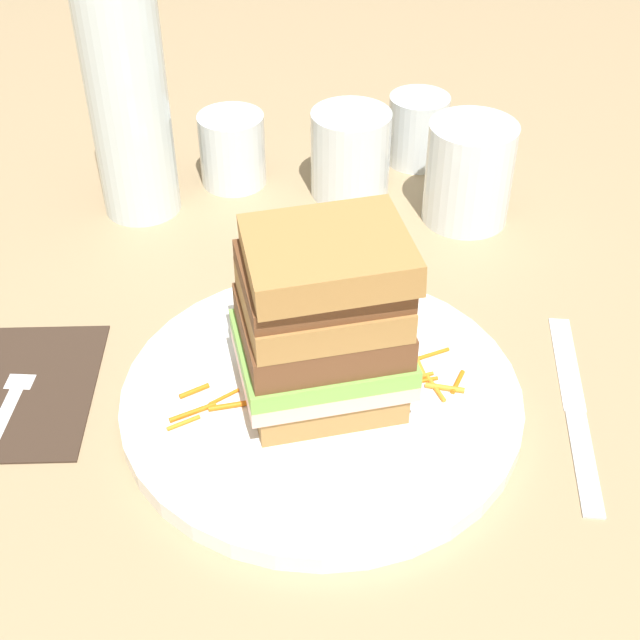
% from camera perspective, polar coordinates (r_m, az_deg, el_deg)
% --- Properties ---
extents(ground_plane, '(3.00, 3.00, 0.00)m').
position_cam_1_polar(ground_plane, '(0.62, 1.76, -6.10)').
color(ground_plane, '#9E8460').
extents(main_plate, '(0.28, 0.28, 0.01)m').
position_cam_1_polar(main_plate, '(0.62, 0.01, -5.11)').
color(main_plate, white).
rests_on(main_plate, ground_plane).
extents(sandwich, '(0.13, 0.12, 0.13)m').
position_cam_1_polar(sandwich, '(0.58, 0.06, -0.07)').
color(sandwich, '#A87A42').
rests_on(sandwich, main_plate).
extents(carrot_shred_0, '(0.02, 0.01, 0.00)m').
position_cam_1_polar(carrot_shred_0, '(0.62, -8.33, -4.63)').
color(carrot_shred_0, orange).
rests_on(carrot_shred_0, main_plate).
extents(carrot_shred_1, '(0.02, 0.01, 0.00)m').
position_cam_1_polar(carrot_shred_1, '(0.60, -9.02, -6.68)').
color(carrot_shred_1, orange).
rests_on(carrot_shred_1, main_plate).
extents(carrot_shred_2, '(0.02, 0.02, 0.00)m').
position_cam_1_polar(carrot_shred_2, '(0.61, -6.42, -5.26)').
color(carrot_shred_2, orange).
rests_on(carrot_shred_2, main_plate).
extents(carrot_shred_3, '(0.03, 0.02, 0.00)m').
position_cam_1_polar(carrot_shred_3, '(0.61, -8.43, -6.00)').
color(carrot_shred_3, orange).
rests_on(carrot_shred_3, main_plate).
extents(carrot_shred_4, '(0.03, 0.01, 0.00)m').
position_cam_1_polar(carrot_shred_4, '(0.61, -6.07, -5.61)').
color(carrot_shred_4, orange).
rests_on(carrot_shred_4, main_plate).
extents(carrot_shred_5, '(0.03, 0.01, 0.00)m').
position_cam_1_polar(carrot_shred_5, '(0.65, 7.33, -2.19)').
color(carrot_shred_5, orange).
rests_on(carrot_shred_5, main_plate).
extents(carrot_shred_6, '(0.02, 0.01, 0.00)m').
position_cam_1_polar(carrot_shred_6, '(0.63, 6.59, -3.97)').
color(carrot_shred_6, orange).
rests_on(carrot_shred_6, main_plate).
extents(carrot_shred_7, '(0.02, 0.01, 0.00)m').
position_cam_1_polar(carrot_shred_7, '(0.63, 5.53, -3.62)').
color(carrot_shred_7, orange).
rests_on(carrot_shred_7, main_plate).
extents(carrot_shred_8, '(0.01, 0.03, 0.00)m').
position_cam_1_polar(carrot_shred_8, '(0.62, 7.50, -4.46)').
color(carrot_shred_8, orange).
rests_on(carrot_shred_8, main_plate).
extents(carrot_shred_9, '(0.01, 0.03, 0.00)m').
position_cam_1_polar(carrot_shred_9, '(0.64, 6.47, -3.03)').
color(carrot_shred_9, orange).
rests_on(carrot_shred_9, main_plate).
extents(carrot_shred_10, '(0.02, 0.02, 0.00)m').
position_cam_1_polar(carrot_shred_10, '(0.64, 5.48, -3.12)').
color(carrot_shred_10, orange).
rests_on(carrot_shred_10, main_plate).
extents(carrot_shred_11, '(0.03, 0.01, 0.00)m').
position_cam_1_polar(carrot_shred_11, '(0.62, 8.08, -4.39)').
color(carrot_shred_11, orange).
rests_on(carrot_shred_11, main_plate).
extents(carrot_shred_12, '(0.01, 0.02, 0.00)m').
position_cam_1_polar(carrot_shred_12, '(0.63, 8.91, -4.01)').
color(carrot_shred_12, orange).
rests_on(carrot_shred_12, main_plate).
extents(carrot_shred_13, '(0.03, 0.01, 0.00)m').
position_cam_1_polar(carrot_shred_13, '(0.63, 6.08, -3.78)').
color(carrot_shred_13, orange).
rests_on(carrot_shred_13, main_plate).
extents(napkin_dark, '(0.12, 0.15, 0.00)m').
position_cam_1_polar(napkin_dark, '(0.68, -19.35, -4.33)').
color(napkin_dark, '#38281E').
rests_on(napkin_dark, ground_plane).
extents(fork, '(0.02, 0.17, 0.00)m').
position_cam_1_polar(fork, '(0.66, -20.00, -5.45)').
color(fork, silver).
rests_on(fork, napkin_dark).
extents(knife, '(0.04, 0.20, 0.00)m').
position_cam_1_polar(knife, '(0.65, 16.30, -5.76)').
color(knife, silver).
rests_on(knife, ground_plane).
extents(juice_glass, '(0.08, 0.08, 0.09)m').
position_cam_1_polar(juice_glass, '(0.82, 9.58, 9.22)').
color(juice_glass, white).
rests_on(juice_glass, ground_plane).
extents(water_bottle, '(0.07, 0.07, 0.29)m').
position_cam_1_polar(water_bottle, '(0.80, -12.76, 15.03)').
color(water_bottle, silver).
rests_on(water_bottle, ground_plane).
extents(empty_tumbler_0, '(0.06, 0.06, 0.07)m').
position_cam_1_polar(empty_tumbler_0, '(0.91, 6.30, 12.30)').
color(empty_tumbler_0, silver).
rests_on(empty_tumbler_0, ground_plane).
extents(empty_tumbler_1, '(0.08, 0.08, 0.08)m').
position_cam_1_polar(empty_tumbler_1, '(0.85, 1.89, 10.84)').
color(empty_tumbler_1, silver).
rests_on(empty_tumbler_1, ground_plane).
extents(empty_tumbler_2, '(0.06, 0.06, 0.07)m').
position_cam_1_polar(empty_tumbler_2, '(0.87, -5.87, 11.04)').
color(empty_tumbler_2, silver).
rests_on(empty_tumbler_2, ground_plane).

